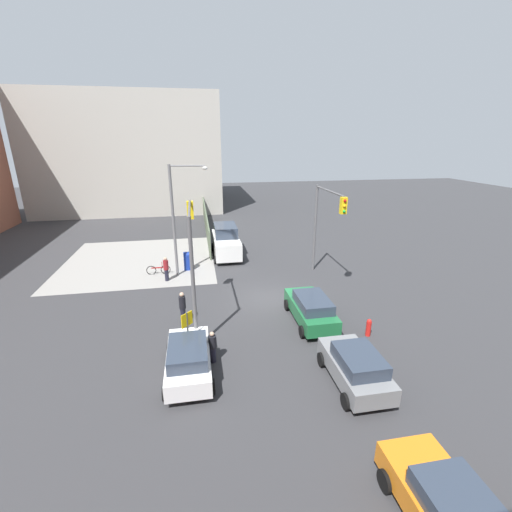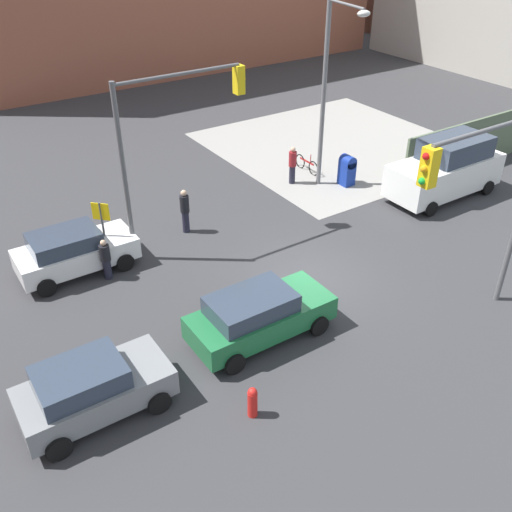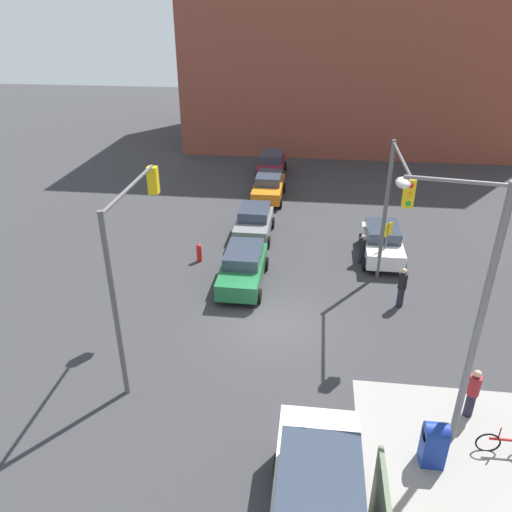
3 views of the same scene
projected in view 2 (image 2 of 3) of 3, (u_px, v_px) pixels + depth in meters
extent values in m
plane|color=#333335|center=(306.00, 277.00, 20.04)|extent=(120.00, 120.00, 0.00)
cube|color=gray|center=(336.00, 145.00, 30.56)|extent=(12.00, 12.00, 0.01)
cylinder|color=#59595B|center=(124.00, 178.00, 19.37)|extent=(0.18, 0.18, 6.50)
cylinder|color=#59595B|center=(179.00, 74.00, 18.76)|extent=(4.64, 0.12, 0.12)
cube|color=yellow|center=(239.00, 80.00, 20.13)|extent=(0.32, 0.36, 1.00)
sphere|color=red|center=(243.00, 70.00, 20.04)|extent=(0.18, 0.18, 0.18)
sphere|color=orange|center=(243.00, 79.00, 20.21)|extent=(0.18, 0.18, 0.18)
sphere|color=green|center=(243.00, 88.00, 20.39)|extent=(0.18, 0.18, 0.18)
cylinder|color=#59595B|center=(495.00, 128.00, 14.48)|extent=(4.59, 0.12, 0.12)
cube|color=yellow|center=(429.00, 167.00, 13.69)|extent=(0.32, 0.36, 1.00)
sphere|color=red|center=(426.00, 156.00, 13.44)|extent=(0.18, 0.18, 0.18)
sphere|color=orange|center=(424.00, 169.00, 13.61)|extent=(0.18, 0.18, 0.18)
sphere|color=green|center=(422.00, 181.00, 13.78)|extent=(0.18, 0.18, 0.18)
cylinder|color=slate|center=(323.00, 98.00, 24.39)|extent=(0.20, 0.20, 8.00)
cylinder|color=slate|center=(346.00, 4.00, 21.38)|extent=(0.47, 2.39, 0.10)
ellipsoid|color=silver|center=(364.00, 14.00, 20.54)|extent=(0.56, 0.36, 0.24)
cylinder|color=#4C4C4C|center=(104.00, 233.00, 20.30)|extent=(0.08, 0.08, 2.40)
cube|color=yellow|center=(101.00, 212.00, 19.84)|extent=(0.48, 0.48, 0.64)
cube|color=navy|center=(347.00, 173.00, 26.14)|extent=(0.56, 0.64, 1.15)
cylinder|color=navy|center=(348.00, 161.00, 25.83)|extent=(0.56, 0.64, 0.56)
cylinder|color=red|center=(252.00, 404.00, 14.55)|extent=(0.26, 0.26, 0.80)
sphere|color=red|center=(252.00, 392.00, 14.32)|extent=(0.24, 0.24, 0.24)
cube|color=slate|center=(96.00, 391.00, 14.52)|extent=(3.83, 1.80, 0.75)
cube|color=#2D3847|center=(80.00, 377.00, 14.03)|extent=(2.14, 1.58, 0.55)
cylinder|color=black|center=(131.00, 362.00, 15.96)|extent=(0.64, 0.22, 0.64)
cylinder|color=black|center=(159.00, 402.00, 14.70)|extent=(0.64, 0.22, 0.64)
cylinder|color=black|center=(37.00, 401.00, 14.75)|extent=(0.64, 0.22, 0.64)
cylinder|color=black|center=(59.00, 448.00, 13.48)|extent=(0.64, 0.22, 0.64)
cube|color=#1E6638|center=(261.00, 317.00, 17.04)|extent=(4.43, 1.80, 0.75)
cube|color=#2D3847|center=(251.00, 304.00, 16.53)|extent=(2.48, 1.58, 0.55)
cylinder|color=black|center=(284.00, 296.00, 18.58)|extent=(0.64, 0.22, 0.64)
cylinder|color=black|center=(319.00, 325.00, 17.31)|extent=(0.64, 0.22, 0.64)
cylinder|color=black|center=(203.00, 329.00, 17.18)|extent=(0.64, 0.22, 0.64)
cylinder|color=black|center=(234.00, 364.00, 15.91)|extent=(0.64, 0.22, 0.64)
cube|color=white|center=(77.00, 254.00, 20.06)|extent=(4.10, 1.80, 0.75)
cube|color=#2D3847|center=(64.00, 240.00, 19.56)|extent=(2.29, 1.58, 0.55)
cylinder|color=black|center=(107.00, 241.00, 21.55)|extent=(0.64, 0.22, 0.64)
cylinder|color=black|center=(125.00, 262.00, 20.28)|extent=(0.64, 0.22, 0.64)
cylinder|color=black|center=(32.00, 263.00, 20.25)|extent=(0.64, 0.22, 0.64)
cylinder|color=black|center=(47.00, 287.00, 18.98)|extent=(0.64, 0.22, 0.64)
cube|color=white|center=(444.00, 174.00, 24.94)|extent=(5.40, 2.10, 1.40)
cube|color=#2D3847|center=(456.00, 148.00, 24.52)|extent=(3.02, 1.85, 0.90)
cylinder|color=black|center=(431.00, 209.00, 23.72)|extent=(0.64, 0.22, 0.64)
cylinder|color=black|center=(394.00, 190.00, 25.19)|extent=(0.64, 0.22, 0.64)
cylinder|color=black|center=(488.00, 188.00, 25.43)|extent=(0.64, 0.22, 0.64)
cylinder|color=black|center=(450.00, 171.00, 26.90)|extent=(0.64, 0.22, 0.64)
cylinder|color=black|center=(184.00, 204.00, 22.11)|extent=(0.36, 0.36, 0.70)
sphere|color=tan|center=(184.00, 193.00, 21.85)|extent=(0.24, 0.24, 0.24)
cylinder|color=#1E1E2D|center=(186.00, 222.00, 22.53)|extent=(0.28, 0.28, 0.88)
cylinder|color=maroon|center=(293.00, 159.00, 25.92)|extent=(0.36, 0.36, 0.68)
sphere|color=tan|center=(293.00, 149.00, 25.68)|extent=(0.23, 0.23, 0.23)
cylinder|color=#1E1E2D|center=(292.00, 175.00, 26.34)|extent=(0.28, 0.28, 0.86)
cylinder|color=black|center=(105.00, 253.00, 19.45)|extent=(0.36, 0.36, 0.59)
sphere|color=tan|center=(103.00, 243.00, 19.24)|extent=(0.20, 0.20, 0.20)
cylinder|color=#1E1E2D|center=(107.00, 269.00, 19.81)|extent=(0.28, 0.28, 0.75)
torus|color=black|center=(300.00, 161.00, 27.90)|extent=(0.05, 0.71, 0.71)
torus|color=black|center=(313.00, 168.00, 27.17)|extent=(0.05, 0.71, 0.71)
cube|color=maroon|center=(307.00, 161.00, 27.44)|extent=(0.04, 1.04, 0.08)
cylinder|color=maroon|center=(311.00, 159.00, 27.11)|extent=(0.04, 0.04, 0.40)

